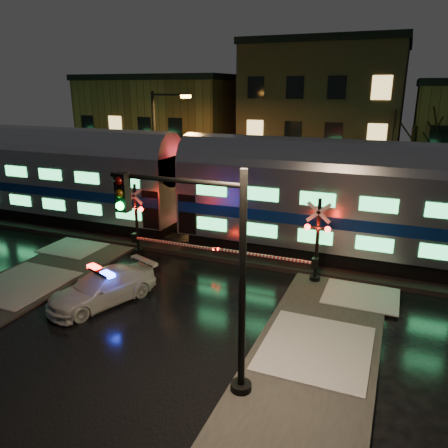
{
  "coord_description": "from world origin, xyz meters",
  "views": [
    {
      "loc": [
        8.44,
        -15.85,
        8.43
      ],
      "look_at": [
        0.92,
        2.5,
        2.2
      ],
      "focal_mm": 35.0,
      "sensor_mm": 36.0,
      "label": 1
    }
  ],
  "objects_px": {
    "police_car": "(102,288)",
    "crossing_signal_left": "(142,227)",
    "crossing_signal_right": "(308,249)",
    "streetlight": "(159,147)",
    "traffic_light": "(207,278)"
  },
  "relations": [
    {
      "from": "crossing_signal_right",
      "to": "streetlight",
      "type": "relative_size",
      "value": 0.67
    },
    {
      "from": "traffic_light",
      "to": "streetlight",
      "type": "xyz_separation_m",
      "value": [
        -10.2,
        14.94,
        1.25
      ]
    },
    {
      "from": "police_car",
      "to": "crossing_signal_left",
      "type": "distance_m",
      "value": 5.37
    },
    {
      "from": "police_car",
      "to": "streetlight",
      "type": "distance_m",
      "value": 13.16
    },
    {
      "from": "crossing_signal_right",
      "to": "traffic_light",
      "type": "height_order",
      "value": "traffic_light"
    },
    {
      "from": "police_car",
      "to": "crossing_signal_left",
      "type": "height_order",
      "value": "crossing_signal_left"
    },
    {
      "from": "crossing_signal_right",
      "to": "traffic_light",
      "type": "bearing_deg",
      "value": -98.06
    },
    {
      "from": "crossing_signal_right",
      "to": "crossing_signal_left",
      "type": "height_order",
      "value": "crossing_signal_right"
    },
    {
      "from": "streetlight",
      "to": "police_car",
      "type": "bearing_deg",
      "value": -70.85
    },
    {
      "from": "crossing_signal_left",
      "to": "traffic_light",
      "type": "distance_m",
      "value": 11.26
    },
    {
      "from": "crossing_signal_right",
      "to": "streetlight",
      "type": "xyz_separation_m",
      "value": [
        -11.37,
        6.7,
        3.11
      ]
    },
    {
      "from": "crossing_signal_right",
      "to": "streetlight",
      "type": "bearing_deg",
      "value": 149.5
    },
    {
      "from": "traffic_light",
      "to": "crossing_signal_right",
      "type": "bearing_deg",
      "value": 75.14
    },
    {
      "from": "crossing_signal_right",
      "to": "police_car",
      "type": "bearing_deg",
      "value": -144.74
    },
    {
      "from": "traffic_light",
      "to": "crossing_signal_left",
      "type": "bearing_deg",
      "value": 125.24
    }
  ]
}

